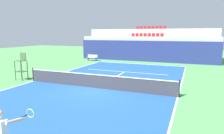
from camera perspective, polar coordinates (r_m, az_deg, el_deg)
name	(u,v)px	position (r m, az deg, el deg)	size (l,w,h in m)	color
ground_plane	(95,88)	(13.99, -4.75, -6.00)	(80.00, 80.00, 0.00)	#4C8C4C
court_surface	(95,88)	(13.99, -4.75, -5.98)	(11.00, 24.00, 0.01)	#1E4C99
baseline_far	(139,64)	(25.01, 7.71, 0.85)	(11.00, 0.10, 0.00)	white
sideline_left	(34,81)	(17.09, -21.31, -3.73)	(0.10, 24.00, 0.00)	white
sideline_right	(178,97)	(12.59, 18.22, -8.16)	(0.10, 24.00, 0.00)	white
service_line_far	(125,72)	(19.76, 3.66, -1.38)	(8.26, 0.10, 0.00)	white
centre_service_line	(113,78)	(16.81, 0.19, -3.28)	(0.10, 6.40, 0.00)	white
back_wall	(144,51)	(27.39, 9.15, 4.47)	(18.63, 0.30, 2.79)	navy
stands_tier_lower	(146,48)	(28.68, 9.78, 5.22)	(18.63, 2.40, 3.34)	#9E9E99
stands_tier_upper	(150,44)	(30.99, 10.78, 6.49)	(18.63, 2.40, 4.41)	#9E9E99
seating_row_lower	(147,36)	(28.70, 9.93, 8.81)	(4.52, 0.44, 0.44)	maroon
seating_row_upper	(151,28)	(31.06, 10.95, 10.80)	(4.52, 0.44, 0.44)	maroon
tennis_net	(95,81)	(13.86, -4.78, -3.97)	(11.08, 0.08, 1.07)	black
umpire_chair	(21,65)	(17.79, -24.35, 0.42)	(0.76, 0.66, 2.20)	#334C2D
player_bench	(92,57)	(28.00, -5.63, 2.82)	(1.50, 0.40, 0.85)	#99999E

